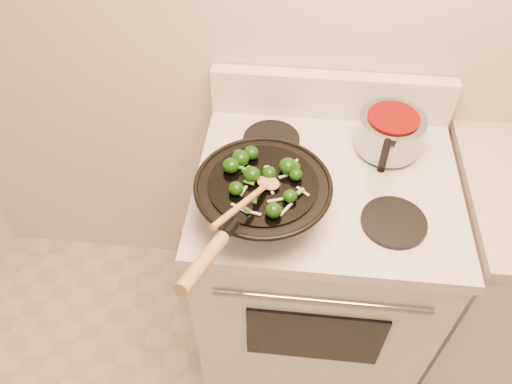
# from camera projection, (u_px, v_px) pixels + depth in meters

# --- Properties ---
(stove) EXTENTS (0.78, 0.67, 1.08)m
(stove) POSITION_uv_depth(u_px,v_px,m) (314.00, 263.00, 1.81)
(stove) COLOR white
(stove) RESTS_ON ground
(wok) EXTENTS (0.37, 0.59, 0.24)m
(wok) POSITION_uv_depth(u_px,v_px,m) (262.00, 197.00, 1.33)
(wok) COLOR black
(wok) RESTS_ON stove
(stirfry) EXTENTS (0.23, 0.24, 0.04)m
(stirfry) POSITION_uv_depth(u_px,v_px,m) (261.00, 173.00, 1.30)
(stirfry) COLOR #103508
(stirfry) RESTS_ON wok
(wooden_spoon) EXTENTS (0.15, 0.27, 0.10)m
(wooden_spoon) POSITION_uv_depth(u_px,v_px,m) (254.00, 195.00, 1.22)
(wooden_spoon) COLOR #B17B45
(wooden_spoon) RESTS_ON wok
(saucepan) EXTENTS (0.20, 0.32, 0.12)m
(saucepan) POSITION_uv_depth(u_px,v_px,m) (390.00, 132.00, 1.51)
(saucepan) COLOR #94979C
(saucepan) RESTS_ON stove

